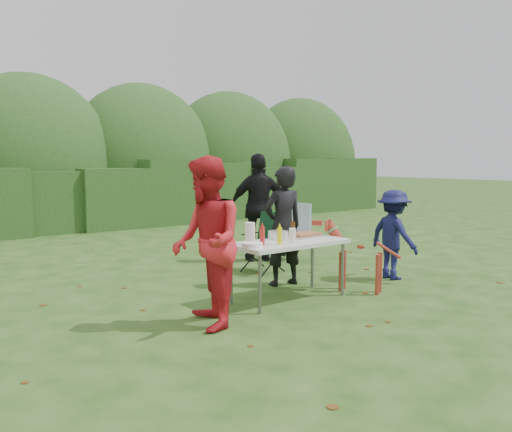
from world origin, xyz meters
TOP-DOWN VIEW (x-y plane):
  - ground at (0.00, 0.00)m, footprint 80.00×80.00m
  - hedge_row at (0.00, 8.00)m, footprint 22.00×1.40m
  - shrub_backdrop at (0.00, 9.60)m, footprint 20.00×2.60m
  - folding_table at (0.35, -0.23)m, footprint 1.50×0.70m
  - person_cook at (0.82, 0.41)m, footprint 0.66×0.48m
  - person_red_jacket at (-1.07, -0.56)m, footprint 0.95×1.06m
  - person_black_puffy at (1.70, 2.06)m, footprint 1.18×0.85m
  - child at (2.35, -0.29)m, footprint 0.58×0.90m
  - dog at (1.37, -0.52)m, footprint 0.81×1.03m
  - camping_chair at (1.13, 1.26)m, footprint 0.68×0.68m
  - lawn_chair at (2.19, 1.81)m, footprint 0.68×0.68m
  - food_tray at (0.76, -0.09)m, footprint 0.45×0.30m
  - focaccia_bread at (0.76, -0.09)m, footprint 0.40×0.26m
  - mustard_bottle at (0.09, -0.36)m, footprint 0.06×0.06m
  - ketchup_bottle at (-0.11, -0.28)m, footprint 0.06×0.06m
  - beer_bottle at (0.43, -0.22)m, footprint 0.06×0.06m
  - paper_towel_roll at (-0.17, -0.12)m, footprint 0.12×0.12m
  - cup_stack at (0.29, -0.37)m, footprint 0.08×0.08m
  - pasta_bowl at (0.37, -0.01)m, footprint 0.26×0.26m
  - plate_stack at (-0.28, -0.31)m, footprint 0.24×0.24m

SIDE VIEW (x-z plane):
  - ground at x=0.00m, z-range 0.00..0.00m
  - dog at x=1.37m, z-range 0.00..0.92m
  - camping_chair at x=1.13m, z-range 0.00..0.93m
  - lawn_chair at x=2.19m, z-range 0.00..0.99m
  - child at x=2.35m, z-range 0.00..1.31m
  - folding_table at x=0.35m, z-range 0.32..1.06m
  - food_tray at x=0.76m, z-range 0.74..0.76m
  - plate_stack at x=-0.28m, z-range 0.74..0.79m
  - focaccia_bread at x=0.76m, z-range 0.76..0.80m
  - pasta_bowl at x=0.37m, z-range 0.74..0.84m
  - person_cook at x=0.82m, z-range 0.00..1.66m
  - cup_stack at x=0.29m, z-range 0.74..0.92m
  - mustard_bottle at x=0.09m, z-range 0.74..0.94m
  - hedge_row at x=0.00m, z-range 0.00..1.70m
  - ketchup_bottle at x=-0.11m, z-range 0.74..0.96m
  - beer_bottle at x=0.43m, z-range 0.74..0.98m
  - paper_towel_roll at x=-0.17m, z-range 0.74..1.00m
  - person_red_jacket at x=-1.07m, z-range 0.00..1.79m
  - person_black_puffy at x=1.70m, z-range 0.00..1.85m
  - shrub_backdrop at x=0.00m, z-range 0.00..3.20m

